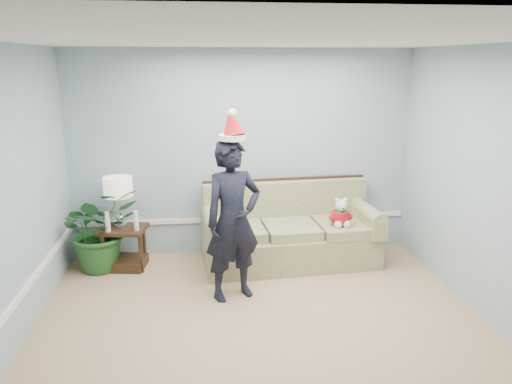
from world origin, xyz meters
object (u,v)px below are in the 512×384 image
at_px(sofa, 289,234).
at_px(teddy_bear, 341,216).
at_px(man, 233,221).
at_px(side_table, 125,252).
at_px(table_lamp, 118,189).
at_px(houseplant, 100,229).

bearing_deg(sofa, teddy_bear, -25.37).
xyz_separation_m(sofa, man, (-0.78, -0.93, 0.52)).
xyz_separation_m(sofa, teddy_bear, (0.61, -0.24, 0.31)).
bearing_deg(side_table, table_lamp, 117.81).
bearing_deg(man, sofa, 27.94).
height_order(side_table, houseplant, houseplant).
relative_size(houseplant, man, 0.59).
bearing_deg(houseplant, table_lamp, 11.43).
bearing_deg(sofa, table_lamp, 173.94).
bearing_deg(table_lamp, teddy_bear, -6.74).
bearing_deg(side_table, houseplant, 176.45).
distance_m(sofa, table_lamp, 2.22).
bearing_deg(side_table, man, -35.78).
relative_size(table_lamp, teddy_bear, 1.73).
xyz_separation_m(side_table, teddy_bear, (2.70, -0.25, 0.46)).
distance_m(man, teddy_bear, 1.56).
xyz_separation_m(table_lamp, houseplant, (-0.25, -0.05, -0.49)).
height_order(sofa, man, man).
bearing_deg(table_lamp, side_table, -62.19).
relative_size(table_lamp, houseplant, 0.61).
height_order(sofa, teddy_bear, sofa).
relative_size(table_lamp, man, 0.36).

